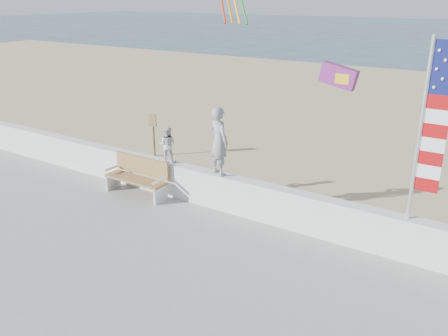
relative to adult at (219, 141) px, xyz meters
The scene contains 9 objects.
ground 2.77m from the adult, 87.83° to the right, with size 220.00×220.00×0.00m, color #2C4A59.
sand 7.25m from the adult, 89.38° to the left, with size 90.00×40.00×0.08m, color tan.
seawall 1.29m from the adult, ahead, with size 30.00×0.35×0.90m, color silver.
adult is the anchor object (origin of this frame).
child 1.64m from the adult, behind, with size 0.46×0.36×0.95m, color silver.
bench 2.64m from the adult, 168.79° to the right, with size 1.80×0.57×1.00m.
flag 4.72m from the adult, ahead, with size 0.50×0.08×3.50m.
parafoil_kite 4.16m from the adult, 67.15° to the left, with size 1.10×0.29×0.75m.
sign 4.94m from the adult, 150.42° to the left, with size 0.32×0.07×1.46m.
Camera 1 is at (5.95, -7.03, 5.23)m, focal length 38.00 mm.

